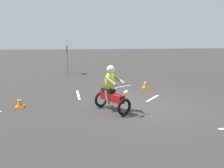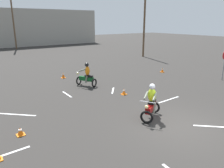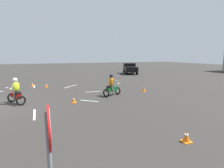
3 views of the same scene
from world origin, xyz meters
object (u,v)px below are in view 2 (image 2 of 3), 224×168
at_px(traffic_cone_near_left, 162,70).
at_px(utility_pole_near, 144,23).
at_px(motorcycle_rider_foreground, 151,103).
at_px(motorcycle_rider_background, 87,76).
at_px(traffic_cone_near_right, 63,75).
at_px(utility_pole_far, 13,15).
at_px(traffic_cone_far_center, 20,131).
at_px(traffic_cone_mid_left, 124,92).

xyz_separation_m(traffic_cone_near_left, utility_pole_near, (4.93, 7.69, 4.05)).
bearing_deg(motorcycle_rider_foreground, motorcycle_rider_background, -30.98).
bearing_deg(traffic_cone_near_right, utility_pole_far, 85.96).
xyz_separation_m(traffic_cone_near_right, traffic_cone_far_center, (-5.16, -7.63, -0.06)).
height_order(motorcycle_rider_background, traffic_cone_near_right, motorcycle_rider_background).
height_order(traffic_cone_mid_left, traffic_cone_far_center, traffic_cone_mid_left).
distance_m(traffic_cone_near_left, traffic_cone_near_right, 8.71).
relative_size(traffic_cone_near_right, utility_pole_near, 0.05).
bearing_deg(utility_pole_far, traffic_cone_far_center, -102.59).
bearing_deg(utility_pole_near, utility_pole_far, 122.13).
height_order(motorcycle_rider_foreground, utility_pole_far, utility_pole_far).
distance_m(traffic_cone_near_left, utility_pole_far, 27.18).
xyz_separation_m(traffic_cone_far_center, utility_pole_near, (18.19, 12.09, 4.07)).
relative_size(motorcycle_rider_foreground, traffic_cone_far_center, 4.86).
relative_size(traffic_cone_mid_left, traffic_cone_far_center, 1.12).
xyz_separation_m(traffic_cone_near_right, utility_pole_near, (13.02, 4.46, 4.02)).
bearing_deg(motorcycle_rider_background, traffic_cone_near_right, 71.07).
xyz_separation_m(traffic_cone_near_left, traffic_cone_far_center, (-13.25, -4.40, -0.03)).
distance_m(traffic_cone_mid_left, traffic_cone_far_center, 6.73).
bearing_deg(motorcycle_rider_background, motorcycle_rider_foreground, -118.54).
relative_size(traffic_cone_mid_left, utility_pole_near, 0.05).
height_order(traffic_cone_near_left, utility_pole_near, utility_pole_near).
height_order(traffic_cone_near_left, traffic_cone_mid_left, traffic_cone_near_left).
distance_m(traffic_cone_near_left, traffic_cone_far_center, 13.96).
distance_m(motorcycle_rider_background, traffic_cone_near_left, 7.67).
bearing_deg(utility_pole_near, motorcycle_rider_background, -149.10).
bearing_deg(motorcycle_rider_foreground, traffic_cone_near_left, -80.88).
relative_size(motorcycle_rider_foreground, traffic_cone_near_right, 3.60).
xyz_separation_m(motorcycle_rider_background, traffic_cone_near_right, (-0.44, 3.07, -0.50)).
distance_m(motorcycle_rider_background, utility_pole_far, 26.16).
bearing_deg(traffic_cone_far_center, traffic_cone_near_right, 55.91).
bearing_deg(utility_pole_near, traffic_cone_near_left, -122.67).
relative_size(traffic_cone_far_center, utility_pole_far, 0.03).
bearing_deg(motorcycle_rider_background, traffic_cone_far_center, -167.97).
xyz_separation_m(motorcycle_rider_background, utility_pole_near, (12.58, 7.53, 3.51)).
height_order(traffic_cone_far_center, utility_pole_near, utility_pole_near).
height_order(motorcycle_rider_background, utility_pole_near, utility_pole_near).
distance_m(traffic_cone_near_right, traffic_cone_mid_left, 6.24).
height_order(motorcycle_rider_foreground, traffic_cone_near_right, motorcycle_rider_foreground).
relative_size(motorcycle_rider_background, utility_pole_far, 0.15).
xyz_separation_m(motorcycle_rider_foreground, motorcycle_rider_background, (0.16, 6.41, 0.00)).
bearing_deg(traffic_cone_far_center, traffic_cone_mid_left, 13.29).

